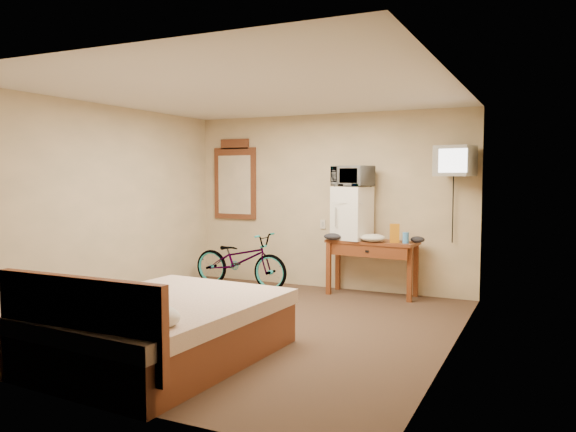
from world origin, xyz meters
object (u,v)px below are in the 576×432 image
object	(u,v)px
desk	(371,251)
bed	(157,328)
wall_mirror	(235,180)
mini_fridge	(352,213)
bicycle	(240,260)
blue_cup	(406,238)
microwave	(352,176)
crt_television	(455,161)

from	to	relation	value
desk	bed	world-z (taller)	bed
wall_mirror	mini_fridge	bearing A→B (deg)	-6.61
wall_mirror	desk	bearing A→B (deg)	-6.74
bed	bicycle	bearing A→B (deg)	107.25
blue_cup	wall_mirror	distance (m)	2.87
bed	wall_mirror	bearing A→B (deg)	110.44
desk	microwave	world-z (taller)	microwave
desk	blue_cup	xyz separation A→B (m)	(0.48, -0.07, 0.20)
blue_cup	crt_television	xyz separation A→B (m)	(0.59, 0.09, 0.99)
desk	bicycle	xyz separation A→B (m)	(-1.89, -0.24, -0.21)
blue_cup	wall_mirror	size ratio (longest dim) A/B	0.12
bed	microwave	bearing A→B (deg)	79.55
desk	bicycle	distance (m)	1.92
blue_cup	wall_mirror	world-z (taller)	wall_mirror
desk	mini_fridge	bearing A→B (deg)	172.34
microwave	crt_television	xyz separation A→B (m)	(1.36, -0.02, 0.19)
wall_mirror	bicycle	distance (m)	1.31
mini_fridge	bicycle	size ratio (longest dim) A/B	0.47
blue_cup	desk	bearing A→B (deg)	171.37
wall_mirror	bed	world-z (taller)	wall_mirror
crt_television	bicycle	world-z (taller)	crt_television
crt_television	bed	distance (m)	4.21
desk	mini_fridge	world-z (taller)	mini_fridge
microwave	mini_fridge	bearing A→B (deg)	-106.25
mini_fridge	crt_television	bearing A→B (deg)	-0.85
mini_fridge	bicycle	distance (m)	1.78
bicycle	bed	bearing A→B (deg)	-160.49
blue_cup	bed	world-z (taller)	bed
crt_television	mini_fridge	bearing A→B (deg)	179.15
bicycle	bed	xyz separation A→B (m)	(0.97, -3.13, -0.11)
mini_fridge	microwave	world-z (taller)	microwave
mini_fridge	bicycle	bearing A→B (deg)	-170.13
desk	microwave	xyz separation A→B (m)	(-0.29, 0.04, 1.00)
microwave	crt_television	size ratio (longest dim) A/B	0.84
microwave	blue_cup	bearing A→B (deg)	9.13
mini_fridge	wall_mirror	world-z (taller)	wall_mirror
microwave	crt_television	distance (m)	1.37
mini_fridge	microwave	xyz separation A→B (m)	(0.00, 0.00, 0.50)
microwave	wall_mirror	bearing A→B (deg)	-169.20
desk	mini_fridge	distance (m)	0.58
crt_television	wall_mirror	bearing A→B (deg)	175.72
blue_cup	crt_television	size ratio (longest dim) A/B	0.23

